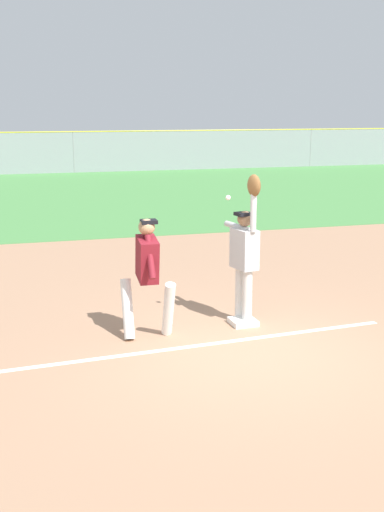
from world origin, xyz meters
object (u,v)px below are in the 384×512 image
Objects in this scene: first_base at (243,322)px; fielder at (245,251)px; parked_car_green at (97,153)px; baseball at (228,198)px; parked_car_black at (252,150)px; parked_car_red at (4,156)px; runner at (147,270)px; parked_car_tan at (184,152)px.

first_base is 0.17× the size of fielder.
parked_car_green reaches higher than first_base.
baseball is 0.02× the size of parked_car_black.
baseball reaches higher than parked_car_red.
baseball is (-0.29, -0.04, 0.82)m from fielder.
parked_car_black is (10.68, 27.19, -1.26)m from baseball.
parked_car_black is at bearing 5.59° from parked_car_red.
fielder is 0.50× the size of parked_car_red.
runner is at bearing -118.60° from parked_car_black.
fielder is 0.50× the size of parked_car_black.
parked_car_red is 9.99m from parked_car_tan.
parked_car_black is at bearing -2.49° from parked_car_green.
parked_car_tan is at bearing 174.05° from parked_car_black.
fielder is at bearing -77.75° from parked_car_red.
first_base is at bearing 50.86° from fielder.
runner is 0.39× the size of parked_car_green.
parked_car_black is (10.42, 27.23, 0.63)m from first_base.
baseball reaches higher than parked_car_black.
parked_car_red is (-3.75, 26.89, 0.63)m from first_base.
parked_car_black is at bearing 69.05° from first_base.
parked_car_tan is at bearing 76.60° from baseball.
parked_car_green is 9.21m from parked_car_black.
runner is 0.38× the size of parked_car_tan.
first_base is at bearing -94.22° from parked_car_green.
parked_car_black is at bearing 2.44° from parked_car_tan.
baseball is (1.24, 0.20, 0.94)m from runner.
parked_car_green and parked_car_black have the same top height.
parked_car_red is (-3.78, 26.81, -0.45)m from fielder.
parked_car_green is at bearing -104.69° from fielder.
parked_car_black is at bearing -123.15° from fielder.
baseball is 0.02× the size of parked_car_tan.
parked_car_black is (11.92, 27.39, -0.32)m from runner.
fielder is at bearing -99.52° from parked_car_tan.
parked_car_black is at bearing 67.43° from runner.
parked_car_red is at bearing 176.28° from parked_car_black.
parked_car_green is at bearing 86.92° from baseball.
parked_car_tan is 4.19m from parked_car_black.
runner is 29.88m from parked_car_black.
fielder reaches higher than parked_car_green.
runner is 0.38× the size of parked_car_red.
first_base is at bearing 7.29° from runner.
parked_car_black is (4.19, -0.06, 0.00)m from parked_car_tan.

